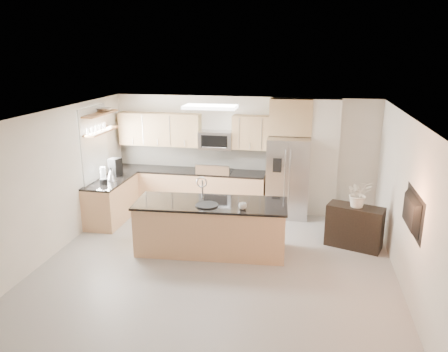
% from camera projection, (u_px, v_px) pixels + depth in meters
% --- Properties ---
extents(floor, '(6.50, 6.50, 0.00)m').
position_uv_depth(floor, '(214.00, 271.00, 7.38)').
color(floor, gray).
rests_on(floor, ground).
extents(ceiling, '(6.00, 6.50, 0.02)m').
position_uv_depth(ceiling, '(213.00, 118.00, 6.65)').
color(ceiling, white).
rests_on(ceiling, wall_back).
extents(wall_back, '(6.00, 0.02, 2.60)m').
position_uv_depth(wall_back, '(243.00, 153.00, 10.08)').
color(wall_back, beige).
rests_on(wall_back, floor).
extents(wall_front, '(6.00, 0.02, 2.60)m').
position_uv_depth(wall_front, '(137.00, 314.00, 3.95)').
color(wall_front, beige).
rests_on(wall_front, floor).
extents(wall_left, '(0.02, 6.50, 2.60)m').
position_uv_depth(wall_left, '(45.00, 188.00, 7.56)').
color(wall_left, beige).
rests_on(wall_left, floor).
extents(wall_right, '(0.02, 6.50, 2.60)m').
position_uv_depth(wall_right, '(411.00, 211.00, 6.47)').
color(wall_right, beige).
rests_on(wall_right, floor).
extents(back_counter, '(3.55, 0.66, 1.44)m').
position_uv_depth(back_counter, '(189.00, 188.00, 10.23)').
color(back_counter, tan).
rests_on(back_counter, floor).
extents(left_counter, '(0.66, 1.50, 0.92)m').
position_uv_depth(left_counter, '(112.00, 200.00, 9.48)').
color(left_counter, tan).
rests_on(left_counter, floor).
extents(range, '(0.76, 0.64, 1.14)m').
position_uv_depth(range, '(215.00, 190.00, 10.11)').
color(range, black).
rests_on(range, floor).
extents(upper_cabinets, '(3.50, 0.33, 0.75)m').
position_uv_depth(upper_cabinets, '(186.00, 130.00, 10.02)').
color(upper_cabinets, tan).
rests_on(upper_cabinets, wall_back).
extents(microwave, '(0.76, 0.40, 0.40)m').
position_uv_depth(microwave, '(216.00, 140.00, 9.90)').
color(microwave, '#A8A8AA').
rests_on(microwave, upper_cabinets).
extents(refrigerator, '(0.92, 0.78, 1.78)m').
position_uv_depth(refrigerator, '(288.00, 177.00, 9.65)').
color(refrigerator, '#A8A8AA').
rests_on(refrigerator, floor).
extents(partition_column, '(0.60, 0.30, 2.60)m').
position_uv_depth(partition_column, '(324.00, 158.00, 9.61)').
color(partition_column, silver).
rests_on(partition_column, floor).
extents(window, '(0.04, 1.15, 1.65)m').
position_uv_depth(window, '(94.00, 146.00, 9.20)').
color(window, white).
rests_on(window, wall_left).
extents(shelf_lower, '(0.30, 1.20, 0.04)m').
position_uv_depth(shelf_lower, '(101.00, 131.00, 9.19)').
color(shelf_lower, brown).
rests_on(shelf_lower, wall_left).
extents(shelf_upper, '(0.30, 1.20, 0.04)m').
position_uv_depth(shelf_upper, '(99.00, 114.00, 9.09)').
color(shelf_upper, brown).
rests_on(shelf_upper, wall_left).
extents(ceiling_fixture, '(1.00, 0.50, 0.06)m').
position_uv_depth(ceiling_fixture, '(210.00, 107.00, 8.25)').
color(ceiling_fixture, white).
rests_on(ceiling_fixture, ceiling).
extents(island, '(2.80, 1.17, 1.37)m').
position_uv_depth(island, '(211.00, 227.00, 8.01)').
color(island, tan).
rests_on(island, floor).
extents(credenza, '(1.10, 0.73, 0.81)m').
position_uv_depth(credenza, '(354.00, 227.00, 8.19)').
color(credenza, black).
rests_on(credenza, floor).
extents(cup, '(0.18, 0.18, 0.11)m').
position_uv_depth(cup, '(243.00, 206.00, 7.53)').
color(cup, silver).
rests_on(cup, island).
extents(platter, '(0.41, 0.41, 0.02)m').
position_uv_depth(platter, '(207.00, 205.00, 7.71)').
color(platter, black).
rests_on(platter, island).
extents(blender, '(0.16, 0.16, 0.36)m').
position_uv_depth(blender, '(103.00, 176.00, 9.02)').
color(blender, black).
rests_on(blender, left_counter).
extents(kettle, '(0.22, 0.22, 0.28)m').
position_uv_depth(kettle, '(111.00, 175.00, 9.26)').
color(kettle, '#A8A8AA').
rests_on(kettle, left_counter).
extents(coffee_maker, '(0.26, 0.29, 0.39)m').
position_uv_depth(coffee_maker, '(115.00, 167.00, 9.62)').
color(coffee_maker, black).
rests_on(coffee_maker, left_counter).
extents(bowl, '(0.54, 0.54, 0.10)m').
position_uv_depth(bowl, '(103.00, 109.00, 9.25)').
color(bowl, '#A8A8AA').
rests_on(bowl, shelf_upper).
extents(flower_vase, '(0.85, 0.79, 0.77)m').
position_uv_depth(flower_vase, '(359.00, 187.00, 7.96)').
color(flower_vase, silver).
rests_on(flower_vase, credenza).
extents(television, '(0.14, 1.08, 0.62)m').
position_uv_depth(television, '(408.00, 212.00, 6.28)').
color(television, black).
rests_on(television, wall_right).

